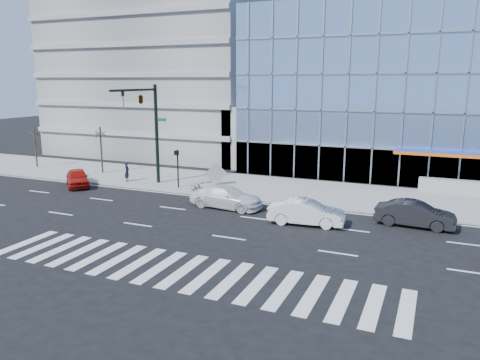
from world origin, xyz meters
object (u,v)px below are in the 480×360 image
object	(u,v)px
street_tree_near	(100,133)
ped_signal_post	(177,163)
white_suv	(226,197)
dark_sedan	(415,214)
tilted_panel	(216,174)
white_sedan	(306,212)
traffic_signal	(146,110)
street_tree_far	(34,133)
red_sedan	(78,178)
pedestrian	(127,172)

from	to	relation	value
street_tree_near	ped_signal_post	bearing A→B (deg)	-15.06
white_suv	dark_sedan	size ratio (longest dim) A/B	1.13
ped_signal_post	white_suv	size ratio (longest dim) A/B	0.59
dark_sedan	tilted_panel	world-z (taller)	tilted_panel
white_sedan	tilted_panel	bearing A→B (deg)	47.82
traffic_signal	tilted_panel	world-z (taller)	traffic_signal
traffic_signal	street_tree_near	bearing A→B (deg)	157.29
ped_signal_post	street_tree_far	world-z (taller)	street_tree_far
traffic_signal	street_tree_near	size ratio (longest dim) A/B	1.89
ped_signal_post	street_tree_near	xyz separation A→B (m)	(-9.50, 2.56, 1.64)
ped_signal_post	street_tree_near	size ratio (longest dim) A/B	0.71
street_tree_near	street_tree_far	bearing A→B (deg)	180.00
red_sedan	tilted_panel	xyz separation A→B (m)	(10.40, 4.37, 0.37)
red_sedan	tilted_panel	distance (m)	11.28
pedestrian	tilted_panel	size ratio (longest dim) A/B	1.26
ped_signal_post	white_sedan	distance (m)	12.80
street_tree_far	tilted_panel	bearing A→B (deg)	-1.18
traffic_signal	pedestrian	xyz separation A→B (m)	(-2.64, 0.78, -5.19)
ped_signal_post	street_tree_near	bearing A→B (deg)	164.94
dark_sedan	white_suv	bearing A→B (deg)	96.66
white_sedan	pedestrian	world-z (taller)	pedestrian
white_sedan	street_tree_near	bearing A→B (deg)	65.18
white_suv	red_sedan	world-z (taller)	white_suv
white_suv	street_tree_near	bearing A→B (deg)	72.12
traffic_signal	ped_signal_post	world-z (taller)	traffic_signal
dark_sedan	tilted_panel	bearing A→B (deg)	76.27
white_sedan	tilted_panel	size ratio (longest dim) A/B	3.48
street_tree_near	street_tree_far	distance (m)	8.01
white_suv	pedestrian	world-z (taller)	pedestrian
street_tree_far	dark_sedan	distance (m)	35.75
ped_signal_post	street_tree_far	distance (m)	17.73
street_tree_near	white_suv	distance (m)	16.63
street_tree_far	red_sedan	world-z (taller)	street_tree_far
white_sedan	red_sedan	distance (m)	20.02
ped_signal_post	tilted_panel	bearing A→B (deg)	43.04
red_sedan	pedestrian	xyz separation A→B (m)	(2.95, 2.62, 0.27)
traffic_signal	dark_sedan	world-z (taller)	traffic_signal
white_sedan	pedestrian	distance (m)	17.70
traffic_signal	dark_sedan	size ratio (longest dim) A/B	1.76
street_tree_near	red_sedan	size ratio (longest dim) A/B	1.03
dark_sedan	ped_signal_post	bearing A→B (deg)	85.05
white_sedan	traffic_signal	bearing A→B (deg)	66.92
street_tree_far	dark_sedan	world-z (taller)	street_tree_far
white_sedan	ped_signal_post	bearing A→B (deg)	61.92
traffic_signal	red_sedan	distance (m)	8.04
white_suv	red_sedan	size ratio (longest dim) A/B	1.24
ped_signal_post	white_sedan	world-z (taller)	ped_signal_post
traffic_signal	white_sedan	size ratio (longest dim) A/B	1.77
street_tree_far	dark_sedan	size ratio (longest dim) A/B	0.85
white_suv	tilted_panel	world-z (taller)	tilted_panel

